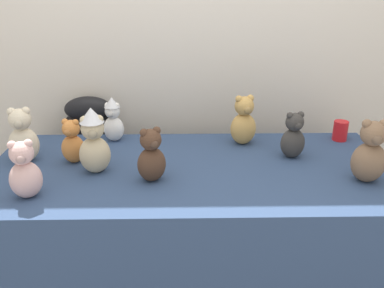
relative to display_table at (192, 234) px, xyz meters
The scene contains 13 objects.
wall_back 1.15m from the display_table, 90.00° to the left, with size 7.00×0.08×2.60m, color silver.
display_table is the anchor object (origin of this frame).
instrument_case 0.85m from the display_table, 136.72° to the left, with size 0.29×0.14×0.96m.
teddy_bear_mocha 0.95m from the display_table, 11.62° to the right, with size 0.16×0.14×0.29m.
teddy_bear_honey 0.66m from the display_table, 46.06° to the left, with size 0.17×0.15×0.27m.
teddy_bear_cream 0.97m from the display_table, behind, with size 0.16×0.15×0.28m.
teddy_bear_charcoal 0.72m from the display_table, 12.07° to the left, with size 0.14×0.13×0.24m.
teddy_bear_cocoa 0.55m from the display_table, 143.37° to the right, with size 0.16×0.15×0.25m.
teddy_bear_ginger 0.76m from the display_table, behind, with size 0.13×0.12×0.22m.
teddy_bear_snow 0.75m from the display_table, 140.40° to the left, with size 0.13×0.11×0.25m.
teddy_bear_sand 0.70m from the display_table, behind, with size 0.16×0.14×0.31m.
teddy_bear_blush 0.89m from the display_table, 158.27° to the right, with size 0.15×0.14×0.25m.
party_cup_red 1.00m from the display_table, 22.05° to the left, with size 0.08×0.08×0.11m, color red.
Camera 1 is at (-0.03, -1.50, 1.61)m, focal length 37.61 mm.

